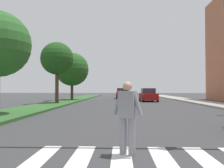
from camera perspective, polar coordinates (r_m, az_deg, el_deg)
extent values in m
plane|color=#38383A|center=(27.30, 4.12, -4.58)|extent=(140.00, 140.00, 0.00)
cube|color=silver|center=(5.32, -18.33, -17.76)|extent=(0.45, 2.20, 0.01)
cube|color=silver|center=(5.09, -8.26, -18.58)|extent=(0.45, 2.20, 0.01)
cube|color=silver|center=(5.02, 2.48, -18.86)|extent=(0.45, 2.20, 0.01)
cube|color=silver|center=(5.10, 13.21, -18.52)|extent=(0.45, 2.20, 0.01)
cube|color=silver|center=(5.34, 23.21, -17.66)|extent=(0.45, 2.20, 0.01)
cube|color=#2D5B28|center=(26.12, -12.49, -4.52)|extent=(3.23, 64.00, 0.15)
cylinder|color=#4C3823|center=(23.83, -13.93, -0.34)|extent=(0.36, 0.36, 3.58)
sphere|color=#1E4C19|center=(24.05, -13.89, 6.37)|extent=(3.40, 3.40, 3.40)
cylinder|color=#4C3823|center=(30.43, -10.22, -1.37)|extent=(0.36, 0.36, 2.74)
sphere|color=#23561E|center=(30.55, -10.20, 3.73)|extent=(4.48, 4.48, 4.48)
cube|color=#9E9991|center=(26.89, 22.19, -4.36)|extent=(3.00, 64.00, 0.15)
cylinder|color=gray|center=(5.24, 5.13, -13.32)|extent=(0.21, 0.21, 0.85)
cylinder|color=gray|center=(5.33, 2.86, -13.14)|extent=(0.21, 0.21, 0.85)
cube|color=gray|center=(5.18, 3.97, -5.26)|extent=(0.44, 0.37, 0.62)
cylinder|color=gray|center=(5.10, 6.48, -4.97)|extent=(0.28, 0.19, 0.58)
cylinder|color=gray|center=(5.28, 1.54, -4.85)|extent=(0.28, 0.19, 0.58)
sphere|color=tan|center=(5.17, 3.96, -0.61)|extent=(0.29, 0.29, 0.22)
cube|color=maroon|center=(28.52, 9.29, -3.18)|extent=(1.99, 4.14, 0.79)
cube|color=#2D333D|center=(28.71, 9.22, -1.73)|extent=(1.69, 1.89, 0.65)
cylinder|color=black|center=(27.13, 11.59, -3.89)|extent=(0.24, 0.65, 0.64)
cylinder|color=black|center=(26.84, 8.06, -3.94)|extent=(0.24, 0.65, 0.64)
cylinder|color=black|center=(30.24, 10.38, -3.64)|extent=(0.24, 0.65, 0.64)
cylinder|color=black|center=(29.98, 7.21, -3.67)|extent=(0.24, 0.65, 0.64)
cube|color=maroon|center=(36.47, 2.52, -2.78)|extent=(1.96, 4.17, 0.83)
cube|color=#2D333D|center=(36.26, 2.53, -1.60)|extent=(1.65, 1.91, 0.68)
cylinder|color=black|center=(38.06, 1.17, -3.20)|extent=(0.24, 0.65, 0.64)
cylinder|color=black|center=(38.13, 3.64, -3.20)|extent=(0.24, 0.65, 0.64)
cylinder|color=black|center=(34.85, 1.29, -3.37)|extent=(0.24, 0.65, 0.64)
cylinder|color=black|center=(34.93, 3.98, -3.36)|extent=(0.24, 0.65, 0.64)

